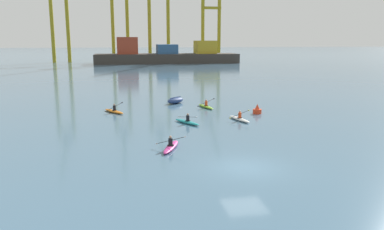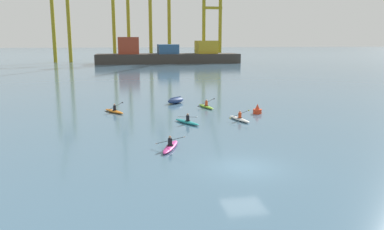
# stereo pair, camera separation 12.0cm
# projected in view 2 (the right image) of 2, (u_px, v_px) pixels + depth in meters

# --- Properties ---
(ground_plane) EXTENTS (800.00, 800.00, 0.00)m
(ground_plane) POSITION_uv_depth(u_px,v_px,m) (245.00, 167.00, 22.69)
(ground_plane) COLOR #476B84
(container_barge) EXTENTS (46.88, 10.93, 8.47)m
(container_barge) POSITION_uv_depth(u_px,v_px,m) (167.00, 55.00, 126.34)
(container_barge) COLOR #38332D
(container_barge) RESTS_ON ground
(gantry_crane_west) EXTENTS (6.26, 21.81, 36.14)m
(gantry_crane_west) POSITION_uv_depth(u_px,v_px,m) (59.00, 7.00, 126.63)
(gantry_crane_west) COLOR olive
(gantry_crane_west) RESTS_ON ground
(gantry_crane_west_mid) EXTENTS (6.35, 19.37, 40.20)m
(gantry_crane_west_mid) POSITION_uv_depth(u_px,v_px,m) (121.00, 8.00, 133.92)
(gantry_crane_west_mid) COLOR olive
(gantry_crane_west_mid) RESTS_ON ground
(gantry_crane_east_mid) EXTENTS (7.78, 16.89, 36.79)m
(gantry_crane_east_mid) POSITION_uv_depth(u_px,v_px,m) (160.00, 10.00, 132.75)
(gantry_crane_east_mid) COLOR olive
(gantry_crane_east_mid) RESTS_ON ground
(gantry_crane_east) EXTENTS (7.22, 18.84, 32.75)m
(gantry_crane_east) POSITION_uv_depth(u_px,v_px,m) (213.00, 17.00, 135.67)
(gantry_crane_east) COLOR olive
(gantry_crane_east) RESTS_ON ground
(capsized_dinghy) EXTENTS (2.65, 2.58, 0.76)m
(capsized_dinghy) POSITION_uv_depth(u_px,v_px,m) (176.00, 100.00, 45.67)
(capsized_dinghy) COLOR navy
(capsized_dinghy) RESTS_ON ground
(channel_buoy) EXTENTS (0.90, 0.90, 1.00)m
(channel_buoy) POSITION_uv_depth(u_px,v_px,m) (257.00, 110.00, 39.30)
(channel_buoy) COLOR red
(channel_buoy) RESTS_ON ground
(kayak_orange) EXTENTS (2.36, 3.18, 1.04)m
(kayak_orange) POSITION_uv_depth(u_px,v_px,m) (114.00, 111.00, 39.86)
(kayak_orange) COLOR orange
(kayak_orange) RESTS_ON ground
(kayak_teal) EXTENTS (2.17, 3.27, 0.95)m
(kayak_teal) POSITION_uv_depth(u_px,v_px,m) (187.00, 122.00, 34.62)
(kayak_teal) COLOR teal
(kayak_teal) RESTS_ON ground
(kayak_magenta) EXTENTS (2.09, 3.39, 0.98)m
(kayak_magenta) POSITION_uv_depth(u_px,v_px,m) (170.00, 146.00, 26.55)
(kayak_magenta) COLOR #C13384
(kayak_magenta) RESTS_ON ground
(kayak_lime) EXTENTS (2.12, 3.44, 1.05)m
(kayak_lime) POSITION_uv_depth(u_px,v_px,m) (206.00, 106.00, 42.71)
(kayak_lime) COLOR #7ABC2D
(kayak_lime) RESTS_ON ground
(kayak_white) EXTENTS (2.16, 3.44, 0.97)m
(kayak_white) POSITION_uv_depth(u_px,v_px,m) (239.00, 119.00, 35.94)
(kayak_white) COLOR silver
(kayak_white) RESTS_ON ground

